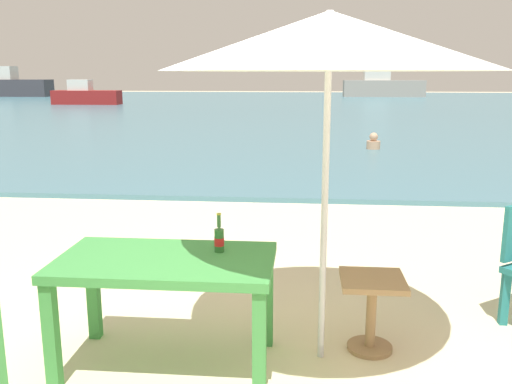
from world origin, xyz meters
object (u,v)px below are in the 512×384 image
at_px(swimmer_person, 373,143).
at_px(boat_sailboat, 86,95).
at_px(picnic_table_green, 166,274).
at_px(beer_bottle_amber, 219,238).
at_px(side_table_wood, 372,303).
at_px(boat_fishing_trawler, 382,86).
at_px(boat_tanker, 9,86).
at_px(patio_umbrella, 329,41).

relative_size(swimmer_person, boat_sailboat, 0.10).
height_order(picnic_table_green, beer_bottle_amber, beer_bottle_amber).
xyz_separation_m(side_table_wood, boat_fishing_trawler, (5.84, 43.11, 0.58)).
bearing_deg(boat_tanker, swimmer_person, -49.18).
relative_size(beer_bottle_amber, patio_umbrella, 0.12).
xyz_separation_m(boat_sailboat, boat_fishing_trawler, (19.91, 13.54, 0.31)).
relative_size(side_table_wood, swimmer_person, 1.32).
distance_m(picnic_table_green, boat_sailboat, 32.49).
bearing_deg(boat_sailboat, boat_fishing_trawler, 34.22).
bearing_deg(picnic_table_green, swimmer_person, 76.14).
height_order(patio_umbrella, boat_sailboat, patio_umbrella).
relative_size(patio_umbrella, boat_fishing_trawler, 0.35).
bearing_deg(patio_umbrella, boat_fishing_trawler, 81.85).
xyz_separation_m(picnic_table_green, boat_sailboat, (-12.70, 29.90, -0.03)).
height_order(beer_bottle_amber, boat_tanker, boat_tanker).
bearing_deg(patio_umbrella, side_table_wood, 20.45).
xyz_separation_m(beer_bottle_amber, boat_tanker, (-24.31, 41.17, 0.12)).
bearing_deg(swimmer_person, boat_sailboat, 128.33).
bearing_deg(swimmer_person, beer_bottle_amber, -102.33).
bearing_deg(beer_bottle_amber, patio_umbrella, 4.38).
bearing_deg(picnic_table_green, beer_bottle_amber, 24.37).
bearing_deg(boat_tanker, side_table_wood, -58.26).
distance_m(beer_bottle_amber, patio_umbrella, 1.44).
relative_size(patio_umbrella, side_table_wood, 4.26).
bearing_deg(boat_fishing_trawler, boat_tanker, -176.11).
height_order(picnic_table_green, swimmer_person, picnic_table_green).
xyz_separation_m(beer_bottle_amber, boat_fishing_trawler, (6.88, 43.30, 0.08)).
bearing_deg(boat_sailboat, beer_bottle_amber, -66.36).
bearing_deg(side_table_wood, boat_fishing_trawler, 82.29).
distance_m(picnic_table_green, patio_umbrella, 1.80).
xyz_separation_m(boat_tanker, boat_fishing_trawler, (31.19, 2.12, -0.03)).
relative_size(beer_bottle_amber, side_table_wood, 0.49).
xyz_separation_m(swimmer_person, boat_sailboat, (-15.30, 19.35, 0.39)).
bearing_deg(boat_sailboat, picnic_table_green, -67.00).
bearing_deg(boat_tanker, boat_sailboat, -45.35).
relative_size(side_table_wood, boat_tanker, 0.08).
bearing_deg(picnic_table_green, boat_sailboat, 113.00).
distance_m(picnic_table_green, beer_bottle_amber, 0.42).
distance_m(beer_bottle_amber, boat_sailboat, 32.48).
xyz_separation_m(picnic_table_green, patio_umbrella, (1.02, 0.20, 1.47)).
relative_size(beer_bottle_amber, swimmer_person, 0.65).
height_order(side_table_wood, swimmer_person, side_table_wood).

